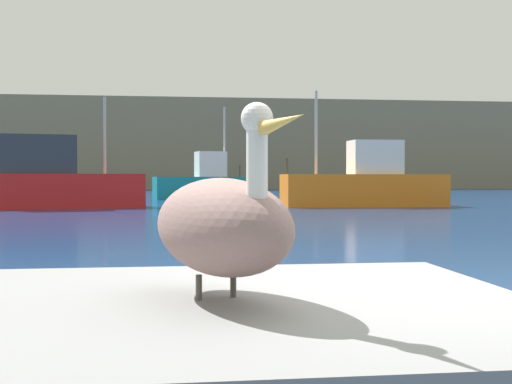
% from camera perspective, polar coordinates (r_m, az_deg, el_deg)
% --- Properties ---
extents(hillside_backdrop, '(140.00, 14.93, 9.54)m').
position_cam_1_polar(hillside_backdrop, '(78.31, -6.36, 3.79)').
color(hillside_backdrop, '#7F755B').
rests_on(hillside_backdrop, ground).
extents(pier_dock, '(3.01, 2.55, 0.74)m').
position_cam_1_polar(pier_dock, '(3.36, -2.94, -15.21)').
color(pier_dock, gray).
rests_on(pier_dock, ground).
extents(pelican, '(0.84, 1.38, 0.90)m').
position_cam_1_polar(pelican, '(3.22, -2.88, -2.74)').
color(pelican, gray).
rests_on(pelican, pier_dock).
extents(fishing_boat_orange, '(7.20, 2.17, 5.07)m').
position_cam_1_polar(fishing_boat_orange, '(30.62, 9.11, 0.64)').
color(fishing_boat_orange, orange).
rests_on(fishing_boat_orange, ground).
extents(fishing_boat_red, '(8.15, 3.71, 4.75)m').
position_cam_1_polar(fishing_boat_red, '(30.01, -17.12, 0.86)').
color(fishing_boat_red, red).
rests_on(fishing_boat_red, ground).
extents(fishing_boat_teal, '(5.48, 2.59, 5.51)m').
position_cam_1_polar(fishing_boat_teal, '(40.74, -4.55, 0.82)').
color(fishing_boat_teal, teal).
rests_on(fishing_boat_teal, ground).
extents(fishing_boat_green, '(7.75, 3.42, 4.99)m').
position_cam_1_polar(fishing_boat_green, '(42.22, -19.95, 0.68)').
color(fishing_boat_green, '#1E8C4C').
rests_on(fishing_boat_green, ground).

